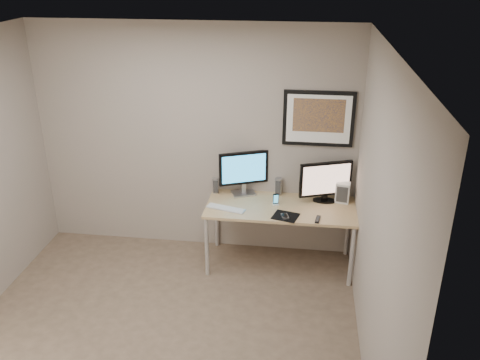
{
  "coord_description": "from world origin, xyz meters",
  "views": [
    {
      "loc": [
        1.2,
        -3.54,
        3.2
      ],
      "look_at": [
        0.59,
        1.1,
        1.12
      ],
      "focal_mm": 38.0,
      "sensor_mm": 36.0,
      "label": 1
    }
  ],
  "objects_px": {
    "monitor_tv": "(326,181)",
    "phone_dock": "(276,199)",
    "keyboard": "(226,208)",
    "speaker_right": "(278,186)",
    "framed_art": "(319,119)",
    "speaker_left": "(215,186)",
    "fan_unit": "(343,192)",
    "monitor_large": "(244,171)",
    "desk": "(281,212)"
  },
  "relations": [
    {
      "from": "fan_unit",
      "to": "phone_dock",
      "type": "bearing_deg",
      "value": -156.7
    },
    {
      "from": "desk",
      "to": "keyboard",
      "type": "height_order",
      "value": "keyboard"
    },
    {
      "from": "speaker_right",
      "to": "fan_unit",
      "type": "height_order",
      "value": "fan_unit"
    },
    {
      "from": "desk",
      "to": "phone_dock",
      "type": "distance_m",
      "value": 0.15
    },
    {
      "from": "fan_unit",
      "to": "monitor_tv",
      "type": "bearing_deg",
      "value": -165.95
    },
    {
      "from": "phone_dock",
      "to": "keyboard",
      "type": "bearing_deg",
      "value": 179.21
    },
    {
      "from": "speaker_left",
      "to": "speaker_right",
      "type": "distance_m",
      "value": 0.71
    },
    {
      "from": "speaker_right",
      "to": "phone_dock",
      "type": "relative_size",
      "value": 1.48
    },
    {
      "from": "speaker_left",
      "to": "fan_unit",
      "type": "height_order",
      "value": "fan_unit"
    },
    {
      "from": "speaker_left",
      "to": "phone_dock",
      "type": "bearing_deg",
      "value": -30.63
    },
    {
      "from": "monitor_large",
      "to": "speaker_left",
      "type": "relative_size",
      "value": 3.0
    },
    {
      "from": "monitor_large",
      "to": "keyboard",
      "type": "xyz_separation_m",
      "value": [
        -0.14,
        -0.39,
        -0.27
      ]
    },
    {
      "from": "framed_art",
      "to": "speaker_left",
      "type": "xyz_separation_m",
      "value": [
        -1.1,
        -0.09,
        -0.8
      ]
    },
    {
      "from": "monitor_large",
      "to": "keyboard",
      "type": "relative_size",
      "value": 1.24
    },
    {
      "from": "speaker_left",
      "to": "framed_art",
      "type": "bearing_deg",
      "value": -8.6
    },
    {
      "from": "fan_unit",
      "to": "monitor_large",
      "type": "bearing_deg",
      "value": -172.96
    },
    {
      "from": "phone_dock",
      "to": "fan_unit",
      "type": "distance_m",
      "value": 0.73
    },
    {
      "from": "speaker_right",
      "to": "fan_unit",
      "type": "distance_m",
      "value": 0.71
    },
    {
      "from": "desk",
      "to": "phone_dock",
      "type": "height_order",
      "value": "phone_dock"
    },
    {
      "from": "desk",
      "to": "keyboard",
      "type": "xyz_separation_m",
      "value": [
        -0.58,
        -0.14,
        0.07
      ]
    },
    {
      "from": "keyboard",
      "to": "monitor_tv",
      "type": "bearing_deg",
      "value": 32.65
    },
    {
      "from": "monitor_large",
      "to": "keyboard",
      "type": "bearing_deg",
      "value": -132.11
    },
    {
      "from": "framed_art",
      "to": "phone_dock",
      "type": "bearing_deg",
      "value": -142.96
    },
    {
      "from": "monitor_large",
      "to": "speaker_left",
      "type": "distance_m",
      "value": 0.37
    },
    {
      "from": "fan_unit",
      "to": "desk",
      "type": "bearing_deg",
      "value": -153.63
    },
    {
      "from": "desk",
      "to": "framed_art",
      "type": "xyz_separation_m",
      "value": [
        0.35,
        0.33,
        0.96
      ]
    },
    {
      "from": "monitor_tv",
      "to": "phone_dock",
      "type": "xyz_separation_m",
      "value": [
        -0.52,
        -0.15,
        -0.18
      ]
    },
    {
      "from": "monitor_tv",
      "to": "phone_dock",
      "type": "bearing_deg",
      "value": 176.13
    },
    {
      "from": "speaker_left",
      "to": "fan_unit",
      "type": "xyz_separation_m",
      "value": [
        1.41,
        -0.05,
        0.03
      ]
    },
    {
      "from": "phone_dock",
      "to": "speaker_left",
      "type": "bearing_deg",
      "value": 144.11
    },
    {
      "from": "speaker_left",
      "to": "speaker_right",
      "type": "height_order",
      "value": "speaker_right"
    },
    {
      "from": "monitor_large",
      "to": "phone_dock",
      "type": "relative_size",
      "value": 3.97
    },
    {
      "from": "keyboard",
      "to": "speaker_right",
      "type": "bearing_deg",
      "value": 54.86
    },
    {
      "from": "speaker_left",
      "to": "fan_unit",
      "type": "bearing_deg",
      "value": -15.24
    },
    {
      "from": "desk",
      "to": "monitor_large",
      "type": "height_order",
      "value": "monitor_large"
    },
    {
      "from": "framed_art",
      "to": "speaker_right",
      "type": "distance_m",
      "value": 0.89
    },
    {
      "from": "desk",
      "to": "speaker_left",
      "type": "xyz_separation_m",
      "value": [
        -0.75,
        0.24,
        0.15
      ]
    },
    {
      "from": "speaker_right",
      "to": "fan_unit",
      "type": "bearing_deg",
      "value": -2.89
    },
    {
      "from": "monitor_tv",
      "to": "speaker_right",
      "type": "distance_m",
      "value": 0.54
    },
    {
      "from": "framed_art",
      "to": "phone_dock",
      "type": "xyz_separation_m",
      "value": [
        -0.41,
        -0.31,
        -0.83
      ]
    },
    {
      "from": "framed_art",
      "to": "fan_unit",
      "type": "distance_m",
      "value": 0.85
    },
    {
      "from": "monitor_large",
      "to": "fan_unit",
      "type": "relative_size",
      "value": 2.32
    },
    {
      "from": "speaker_left",
      "to": "fan_unit",
      "type": "distance_m",
      "value": 1.41
    },
    {
      "from": "desk",
      "to": "framed_art",
      "type": "distance_m",
      "value": 1.07
    },
    {
      "from": "desk",
      "to": "phone_dock",
      "type": "xyz_separation_m",
      "value": [
        -0.06,
        0.02,
        0.13
      ]
    },
    {
      "from": "speaker_left",
      "to": "fan_unit",
      "type": "relative_size",
      "value": 0.77
    },
    {
      "from": "framed_art",
      "to": "phone_dock",
      "type": "distance_m",
      "value": 0.97
    },
    {
      "from": "speaker_right",
      "to": "phone_dock",
      "type": "bearing_deg",
      "value": -87.05
    },
    {
      "from": "framed_art",
      "to": "monitor_large",
      "type": "relative_size",
      "value": 1.42
    },
    {
      "from": "desk",
      "to": "keyboard",
      "type": "bearing_deg",
      "value": -166.3
    }
  ]
}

